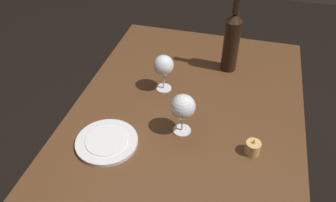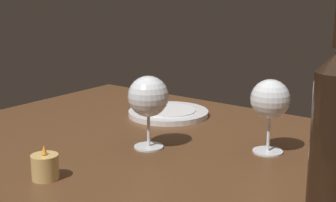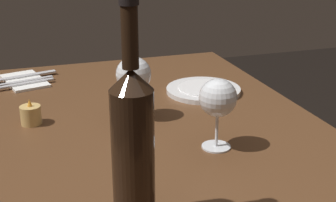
# 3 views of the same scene
# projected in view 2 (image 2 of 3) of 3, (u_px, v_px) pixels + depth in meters

# --- Properties ---
(dining_table) EXTENTS (1.30, 0.90, 0.74)m
(dining_table) POSITION_uv_depth(u_px,v_px,m) (184.00, 194.00, 1.10)
(dining_table) COLOR #56351E
(dining_table) RESTS_ON ground
(wine_glass_left) EXTENTS (0.08, 0.08, 0.16)m
(wine_glass_left) POSITION_uv_depth(u_px,v_px,m) (270.00, 101.00, 1.07)
(wine_glass_left) COLOR white
(wine_glass_left) RESTS_ON dining_table
(wine_glass_right) EXTENTS (0.09, 0.09, 0.16)m
(wine_glass_right) POSITION_uv_depth(u_px,v_px,m) (148.00, 97.00, 1.10)
(wine_glass_right) COLOR white
(wine_glass_right) RESTS_ON dining_table
(wine_bottle) EXTENTS (0.07, 0.07, 0.38)m
(wine_bottle) POSITION_uv_depth(u_px,v_px,m) (335.00, 133.00, 0.74)
(wine_bottle) COLOR black
(wine_bottle) RESTS_ON dining_table
(votive_candle) EXTENTS (0.05, 0.05, 0.07)m
(votive_candle) POSITION_uv_depth(u_px,v_px,m) (45.00, 168.00, 0.94)
(votive_candle) COLOR #DBB266
(votive_candle) RESTS_ON dining_table
(dinner_plate) EXTENTS (0.22, 0.22, 0.02)m
(dinner_plate) POSITION_uv_depth(u_px,v_px,m) (168.00, 113.00, 1.39)
(dinner_plate) COLOR white
(dinner_plate) RESTS_ON dining_table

